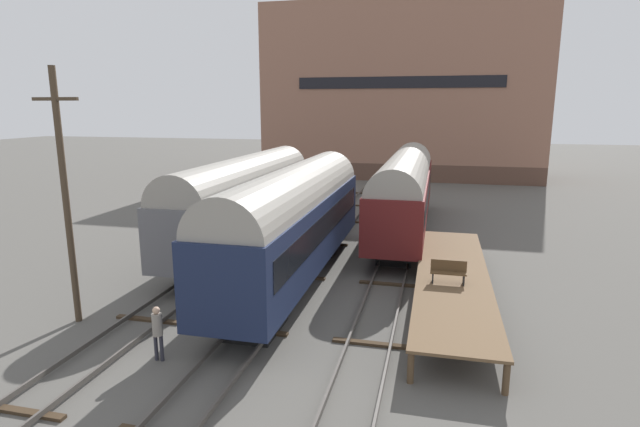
{
  "coord_description": "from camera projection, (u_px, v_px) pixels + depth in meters",
  "views": [
    {
      "loc": [
        6.19,
        -18.68,
        7.96
      ],
      "look_at": [
        0.0,
        7.47,
        2.2
      ],
      "focal_mm": 28.0,
      "sensor_mm": 36.0,
      "label": 1
    }
  ],
  "objects": [
    {
      "name": "ground_plane",
      "position": [
        279.0,
        301.0,
        20.83
      ],
      "size": [
        200.0,
        200.0,
        0.0
      ],
      "primitive_type": "plane",
      "color": "#56544F"
    },
    {
      "name": "track_left",
      "position": [
        186.0,
        290.0,
        21.76
      ],
      "size": [
        2.6,
        60.0,
        0.26
      ],
      "color": "#4C4742",
      "rests_on": "ground"
    },
    {
      "name": "track_middle",
      "position": [
        279.0,
        298.0,
        20.8
      ],
      "size": [
        2.6,
        60.0,
        0.26
      ],
      "color": "#4C4742",
      "rests_on": "ground"
    },
    {
      "name": "track_right",
      "position": [
        380.0,
        307.0,
        19.85
      ],
      "size": [
        2.6,
        60.0,
        0.26
      ],
      "color": "#4C4742",
      "rests_on": "ground"
    },
    {
      "name": "train_car_maroon",
      "position": [
        405.0,
        187.0,
        31.53
      ],
      "size": [
        2.96,
        18.56,
        5.2
      ],
      "color": "black",
      "rests_on": "ground"
    },
    {
      "name": "train_car_navy",
      "position": [
        294.0,
        218.0,
        22.47
      ],
      "size": [
        3.02,
        16.07,
        5.39
      ],
      "color": "black",
      "rests_on": "ground"
    },
    {
      "name": "train_car_grey",
      "position": [
        245.0,
        197.0,
        27.92
      ],
      "size": [
        3.01,
        16.11,
        5.29
      ],
      "color": "black",
      "rests_on": "ground"
    },
    {
      "name": "station_platform",
      "position": [
        453.0,
        276.0,
        20.95
      ],
      "size": [
        2.95,
        14.53,
        1.09
      ],
      "color": "brown",
      "rests_on": "ground"
    },
    {
      "name": "bench",
      "position": [
        448.0,
        271.0,
        19.8
      ],
      "size": [
        1.4,
        0.4,
        0.91
      ],
      "color": "brown",
      "rests_on": "station_platform"
    },
    {
      "name": "person_worker",
      "position": [
        157.0,
        328.0,
        15.76
      ],
      "size": [
        0.32,
        0.32,
        1.83
      ],
      "color": "#282833",
      "rests_on": "ground"
    },
    {
      "name": "utility_pole",
      "position": [
        65.0,
        195.0,
        17.94
      ],
      "size": [
        1.8,
        0.24,
        9.35
      ],
      "color": "#473828",
      "rests_on": "ground"
    },
    {
      "name": "warehouse_building",
      "position": [
        402.0,
        93.0,
        57.49
      ],
      "size": [
        30.63,
        11.17,
        19.02
      ],
      "color": "brown",
      "rests_on": "ground"
    }
  ]
}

